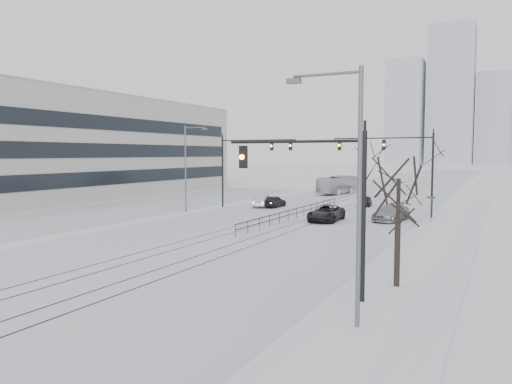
# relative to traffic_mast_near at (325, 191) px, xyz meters

# --- Properties ---
(ground) EXTENTS (500.00, 500.00, 0.00)m
(ground) POSITION_rel_traffic_mast_near_xyz_m (-10.79, -6.00, -4.56)
(ground) COLOR white
(ground) RESTS_ON ground
(road) EXTENTS (22.00, 260.00, 0.02)m
(road) POSITION_rel_traffic_mast_near_xyz_m (-10.79, 54.00, -4.55)
(road) COLOR silver
(road) RESTS_ON ground
(sidewalk_east) EXTENTS (5.00, 260.00, 0.16)m
(sidewalk_east) POSITION_rel_traffic_mast_near_xyz_m (2.71, 54.00, -4.48)
(sidewalk_east) COLOR white
(sidewalk_east) RESTS_ON ground
(curb) EXTENTS (0.10, 260.00, 0.12)m
(curb) POSITION_rel_traffic_mast_near_xyz_m (0.26, 54.00, -4.50)
(curb) COLOR gray
(curb) RESTS_ON ground
(parking_strip) EXTENTS (14.00, 60.00, 0.03)m
(parking_strip) POSITION_rel_traffic_mast_near_xyz_m (-30.79, 29.00, -4.55)
(parking_strip) COLOR silver
(parking_strip) RESTS_ON ground
(tram_rails) EXTENTS (5.30, 180.00, 0.01)m
(tram_rails) POSITION_rel_traffic_mast_near_xyz_m (-10.79, 34.00, -4.54)
(tram_rails) COLOR black
(tram_rails) RESTS_ON ground
(office_building) EXTENTS (20.20, 62.20, 14.11)m
(office_building) POSITION_rel_traffic_mast_near_xyz_m (-48.76, 29.00, 2.50)
(office_building) COLOR #BCB9B2
(office_building) RESTS_ON ground
(skyline) EXTENTS (96.00, 48.00, 72.00)m
(skyline) POSITION_rel_traffic_mast_near_xyz_m (-5.77, 267.63, 26.08)
(skyline) COLOR #A5AAB5
(skyline) RESTS_ON ground
(traffic_mast_near) EXTENTS (6.10, 0.37, 7.00)m
(traffic_mast_near) POSITION_rel_traffic_mast_near_xyz_m (0.00, 0.00, 0.00)
(traffic_mast_near) COLOR black
(traffic_mast_near) RESTS_ON ground
(traffic_mast_ne) EXTENTS (9.60, 0.37, 8.00)m
(traffic_mast_ne) POSITION_rel_traffic_mast_near_xyz_m (-2.64, 29.00, 1.20)
(traffic_mast_ne) COLOR black
(traffic_mast_ne) RESTS_ON ground
(traffic_mast_nw) EXTENTS (9.10, 0.37, 8.00)m
(traffic_mast_nw) POSITION_rel_traffic_mast_near_xyz_m (-19.31, 30.00, 1.01)
(traffic_mast_nw) COLOR black
(traffic_mast_nw) RESTS_ON ground
(street_light_east) EXTENTS (2.73, 0.25, 9.00)m
(street_light_east) POSITION_rel_traffic_mast_near_xyz_m (1.91, -3.00, 0.65)
(street_light_east) COLOR #595B60
(street_light_east) RESTS_ON ground
(street_light_west) EXTENTS (2.73, 0.25, 9.00)m
(street_light_west) POSITION_rel_traffic_mast_near_xyz_m (-22.99, 24.00, 0.65)
(street_light_west) COLOR #595B60
(street_light_west) RESTS_ON ground
(bare_tree) EXTENTS (4.40, 4.40, 6.10)m
(bare_tree) POSITION_rel_traffic_mast_near_xyz_m (2.41, 3.00, -0.07)
(bare_tree) COLOR black
(bare_tree) RESTS_ON ground
(median_fence) EXTENTS (0.06, 24.00, 1.00)m
(median_fence) POSITION_rel_traffic_mast_near_xyz_m (-10.79, 24.00, -4.04)
(median_fence) COLOR black
(median_fence) RESTS_ON ground
(street_sign) EXTENTS (0.70, 0.06, 2.40)m
(street_sign) POSITION_rel_traffic_mast_near_xyz_m (1.01, 26.00, -2.96)
(street_sign) COLOR #595B60
(street_sign) RESTS_ON ground
(sedan_sb_inner) EXTENTS (1.63, 3.96, 1.35)m
(sedan_sb_inner) POSITION_rel_traffic_mast_near_xyz_m (-16.72, 32.09, -3.89)
(sedan_sb_inner) COLOR black
(sedan_sb_inner) RESTS_ON ground
(sedan_sb_outer) EXTENTS (2.19, 4.41, 1.39)m
(sedan_sb_outer) POSITION_rel_traffic_mast_near_xyz_m (-17.94, 31.59, -3.87)
(sedan_sb_outer) COLOR #BABDC3
(sedan_sb_outer) RESTS_ON ground
(sedan_nb_front) EXTENTS (2.55, 5.28, 1.45)m
(sedan_nb_front) POSITION_rel_traffic_mast_near_xyz_m (-7.65, 23.37, -3.84)
(sedan_nb_front) COLOR black
(sedan_nb_front) RESTS_ON ground
(sedan_nb_right) EXTENTS (3.00, 5.43, 1.49)m
(sedan_nb_right) POSITION_rel_traffic_mast_near_xyz_m (-2.40, 26.11, -3.82)
(sedan_nb_right) COLOR gray
(sedan_nb_right) RESTS_ON ground
(sedan_nb_far) EXTENTS (1.94, 3.79, 1.24)m
(sedan_nb_far) POSITION_rel_traffic_mast_near_xyz_m (-7.73, 37.75, -3.94)
(sedan_nb_far) COLOR black
(sedan_nb_far) RESTS_ON ground
(box_truck) EXTENTS (3.82, 10.06, 2.74)m
(box_truck) POSITION_rel_traffic_mast_near_xyz_m (-15.80, 53.50, -3.19)
(box_truck) COLOR silver
(box_truck) RESTS_ON ground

